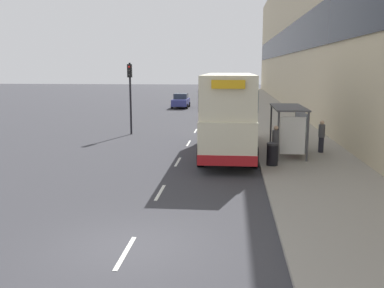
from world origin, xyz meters
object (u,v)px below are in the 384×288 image
Objects in this scene: double_decker_bus_near at (229,112)px; traffic_light_far_kerb at (130,87)px; pedestrian_1 at (275,143)px; litter_bin at (272,154)px; bus_shelter at (292,122)px; pedestrian_at_shelter at (321,136)px; car_0 at (181,101)px.

traffic_light_far_kerb reaches higher than double_decker_bus_near.
pedestrian_1 reaches higher than litter_bin.
pedestrian_at_shelter is (1.67, 0.75, -0.86)m from bus_shelter.
double_decker_bus_near reaches higher than litter_bin.
double_decker_bus_near is at bearing 170.28° from bus_shelter.
car_0 is 2.43× the size of pedestrian_1.
bus_shelter is at bearing -155.96° from pedestrian_at_shelter.
double_decker_bus_near reaches higher than pedestrian_at_shelter.
litter_bin is (-2.90, -3.39, -0.35)m from pedestrian_at_shelter.
bus_shelter reaches higher than litter_bin.
double_decker_bus_near is 2.07× the size of traffic_light_far_kerb.
pedestrian_at_shelter is 1.64× the size of litter_bin.
pedestrian_1 is 1.02m from litter_bin.
pedestrian_at_shelter is 4.48m from litter_bin.
double_decker_bus_near is at bearing 122.87° from litter_bin.
bus_shelter is 0.99× the size of car_0.
traffic_light_far_kerb is (-10.17, 6.92, 1.46)m from bus_shelter.
double_decker_bus_near is 5.89× the size of pedestrian_1.
double_decker_bus_near is (-3.30, 0.56, 0.41)m from bus_shelter.
bus_shelter is at bearing 65.21° from litter_bin.
traffic_light_far_kerb is at bearing 152.50° from pedestrian_at_shelter.
traffic_light_far_kerb reaches higher than pedestrian_1.
car_0 is at bearing 105.53° from pedestrian_1.
litter_bin is (-1.22, -2.65, -1.21)m from bus_shelter.
bus_shelter is 12.39m from traffic_light_far_kerb.
pedestrian_1 is at bearing -43.28° from traffic_light_far_kerb.
double_decker_bus_near is 27.37m from car_0.
traffic_light_far_kerb reaches higher than car_0.
car_0 is 28.63m from pedestrian_at_shelter.
car_0 is at bearing 104.67° from litter_bin.
bus_shelter is 28.77m from car_0.
double_decker_bus_near reaches higher than pedestrian_1.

